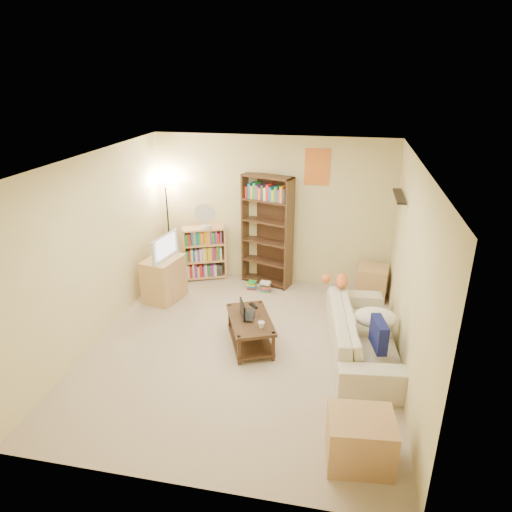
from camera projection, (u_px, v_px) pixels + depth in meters
The scene contains 19 objects.
room at pixel (242, 233), 5.51m from camera, with size 4.50×4.54×2.52m.
sofa at pixel (363, 334), 5.88m from camera, with size 1.04×2.14×0.60m, color beige.
navy_pillow at pixel (379, 334), 5.36m from camera, with size 0.40×0.12×0.36m, color #121751.
cream_blanket at pixel (376, 318), 5.83m from camera, with size 0.55×0.40×0.24m, color silver.
tabby_cat at pixel (339, 280), 6.48m from camera, with size 0.48×0.21×0.16m.
coffee_table at pixel (250, 328), 6.08m from camera, with size 0.83×1.06×0.41m.
laptop at pixel (252, 315), 6.07m from camera, with size 0.25×0.36×0.03m, color black.
laptop_screen at pixel (242, 309), 6.00m from camera, with size 0.01×0.31×0.21m, color white.
mug at pixel (261, 325), 5.79m from camera, with size 0.09×0.09×0.08m, color white.
tv_remote at pixel (253, 306), 6.32m from camera, with size 0.05×0.17×0.02m, color black.
tv_stand at pixel (164, 279), 7.31m from camera, with size 0.47×0.66×0.70m, color tan.
television at pixel (161, 247), 7.10m from camera, with size 0.23×0.69×0.39m, color black.
tall_bookshelf at pixel (267, 229), 7.61m from camera, with size 0.90×0.54×1.89m.
short_bookshelf at pixel (205, 253), 8.02m from camera, with size 0.79×0.55×0.94m.
desk_fan at pixel (205, 215), 7.70m from camera, with size 0.34×0.19×0.45m.
floor_lamp at pixel (167, 201), 7.79m from camera, with size 0.29×0.29×1.73m.
side_table at pixel (372, 282), 7.38m from camera, with size 0.46×0.46×0.53m, color tan.
end_cabinet at pixel (360, 440), 4.26m from camera, with size 0.61×0.51×0.51m, color tan.
book_stacks at pixel (259, 286), 7.68m from camera, with size 0.42×0.18×0.17m.
Camera 1 is at (1.19, -5.07, 3.46)m, focal length 32.00 mm.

